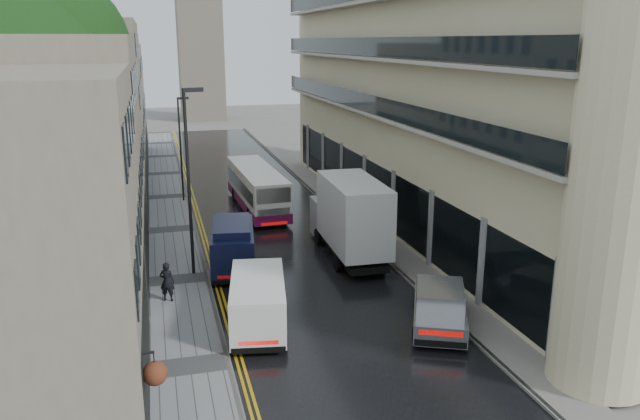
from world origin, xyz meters
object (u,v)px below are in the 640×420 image
white_van (232,323)px  lamp_post_near (189,185)px  navy_van (212,257)px  tree_far (59,118)px  silver_hatchback (416,322)px  cream_bus (249,200)px  pedestrian (167,282)px  white_lorry (338,229)px  lamp_post_far (181,150)px  tree_near (8,137)px

white_van → lamp_post_near: (-0.85, 8.04, 3.38)m
navy_van → lamp_post_near: lamp_post_near is taller
tree_far → silver_hatchback: 27.24m
cream_bus → silver_hatchback: bearing=-81.1°
white_van → pedestrian: bearing=122.7°
white_van → lamp_post_near: 8.76m
white_lorry → lamp_post_far: (-6.54, 15.79, 1.52)m
cream_bus → lamp_post_far: size_ratio=1.43×
white_lorry → silver_hatchback: (0.64, -7.99, -1.27)m
pedestrian → white_van: bearing=133.3°
white_lorry → white_van: white_lorry is taller
white_lorry → white_van: 9.11m
lamp_post_near → tree_far: bearing=99.8°
tree_near → lamp_post_far: tree_near is taller
cream_bus → tree_far: bearing=154.7°
white_lorry → lamp_post_near: size_ratio=0.93×
silver_hatchback → tree_near: bearing=171.9°
navy_van → pedestrian: bearing=-131.4°
white_van → navy_van: 6.80m
cream_bus → navy_van: 10.18m
lamp_post_near → navy_van: bearing=-74.9°
tree_far → cream_bus: (11.09, -4.73, -4.84)m
lamp_post_far → cream_bus: bearing=-73.9°
white_lorry → white_van: size_ratio=1.70×
cream_bus → white_van: (-3.15, -16.46, -0.30)m
silver_hatchback → pedestrian: bearing=169.0°
tree_near → white_lorry: (14.21, -1.40, -4.81)m
tree_near → pedestrian: (6.10, -3.22, -5.96)m
tree_far → pedestrian: bearing=-70.3°
navy_van → cream_bus: bearing=79.5°
tree_far → white_van: tree_far is taller
cream_bus → white_lorry: 10.10m
white_lorry → navy_van: bearing=-178.3°
tree_far → lamp_post_near: size_ratio=1.43×
white_lorry → pedestrian: 8.39m
lamp_post_far → silver_hatchback: bearing=-88.3°
pedestrian → lamp_post_near: (1.28, 3.06, 3.49)m
tree_near → white_lorry: size_ratio=1.73×
tree_far → white_lorry: bearing=-46.0°
tree_far → tree_near: bearing=-91.3°
tree_far → white_lorry: tree_far is taller
silver_hatchback → navy_van: size_ratio=0.90×
cream_bus → pedestrian: cream_bus is taller
white_lorry → silver_hatchback: white_lorry is taller
tree_near → pedestrian: tree_near is taller
navy_van → lamp_post_near: (-0.82, 1.24, 3.18)m
white_lorry → navy_van: 6.07m
white_van → tree_far: bearing=120.0°
pedestrian → navy_van: bearing=-119.1°
navy_van → lamp_post_far: bearing=99.7°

